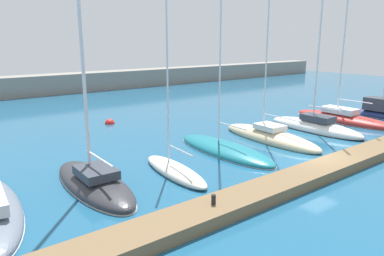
{
  "coord_description": "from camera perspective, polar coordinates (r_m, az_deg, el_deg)",
  "views": [
    {
      "loc": [
        -19.13,
        -12.31,
        7.48
      ],
      "look_at": [
        -4.16,
        6.97,
        1.57
      ],
      "focal_mm": 34.19,
      "sensor_mm": 36.0,
      "label": 1
    }
  ],
  "objects": [
    {
      "name": "motorboat_navy_eighth",
      "position": [
        40.73,
        27.48,
        2.24
      ],
      "size": [
        2.18,
        6.65,
        3.3
      ],
      "rotation": [
        0.0,
        0.0,
        1.58
      ],
      "color": "navy",
      "rests_on": "ground_plane"
    },
    {
      "name": "sailboat_teal_fourth",
      "position": [
        25.19,
        5.05,
        -3.3
      ],
      "size": [
        3.0,
        9.12,
        15.55
      ],
      "rotation": [
        0.0,
        0.0,
        1.54
      ],
      "color": "#19707F",
      "rests_on": "ground_plane"
    },
    {
      "name": "sailboat_sand_fifth",
      "position": [
        28.56,
        12.02,
        -1.28
      ],
      "size": [
        2.96,
        9.43,
        18.46
      ],
      "rotation": [
        0.0,
        0.0,
        1.52
      ],
      "color": "beige",
      "rests_on": "ground_plane"
    },
    {
      "name": "breakwater_seawall",
      "position": [
        56.69,
        -17.99,
        6.76
      ],
      "size": [
        108.0,
        3.53,
        2.72
      ],
      "primitive_type": "cube",
      "color": "gray",
      "rests_on": "ground_plane"
    },
    {
      "name": "dock_bollard",
      "position": [
        16.05,
        3.38,
        -11.06
      ],
      "size": [
        0.2,
        0.2,
        0.44
      ],
      "primitive_type": "cylinder",
      "color": "black",
      "rests_on": "dock_pier"
    },
    {
      "name": "dock_pier",
      "position": [
        23.18,
        21.39,
        -5.45
      ],
      "size": [
        41.26,
        1.94,
        0.57
      ],
      "primitive_type": "cube",
      "color": "brown",
      "rests_on": "ground_plane"
    },
    {
      "name": "sailboat_ivory_third",
      "position": [
        21.0,
        -2.71,
        -6.54
      ],
      "size": [
        2.08,
        6.24,
        10.2
      ],
      "rotation": [
        0.0,
        0.0,
        1.48
      ],
      "color": "silver",
      "rests_on": "ground_plane"
    },
    {
      "name": "sailboat_charcoal_second",
      "position": [
        19.84,
        -15.05,
        -8.0
      ],
      "size": [
        2.73,
        8.15,
        14.24
      ],
      "rotation": [
        0.0,
        0.0,
        1.55
      ],
      "color": "#2D2D33",
      "rests_on": "ground_plane"
    },
    {
      "name": "mooring_buoy_red",
      "position": [
        34.23,
        -12.7,
        0.65
      ],
      "size": [
        0.89,
        0.89,
        0.89
      ],
      "primitive_type": "sphere",
      "color": "red",
      "rests_on": "ground_plane"
    },
    {
      "name": "sailboat_white_sixth",
      "position": [
        32.5,
        18.59,
        0.26
      ],
      "size": [
        2.37,
        8.78,
        18.62
      ],
      "rotation": [
        0.0,
        0.0,
        1.56
      ],
      "color": "white",
      "rests_on": "ground_plane"
    },
    {
      "name": "ground_plane",
      "position": [
        23.95,
        18.49,
        -5.32
      ],
      "size": [
        120.0,
        120.0,
        0.0
      ],
      "primitive_type": "plane",
      "color": "#1E567A"
    },
    {
      "name": "sailboat_red_seventh",
      "position": [
        37.0,
        22.5,
        1.51
      ],
      "size": [
        2.68,
        9.91,
        19.67
      ],
      "rotation": [
        0.0,
        0.0,
        1.57
      ],
      "color": "#B72D28",
      "rests_on": "ground_plane"
    }
  ]
}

